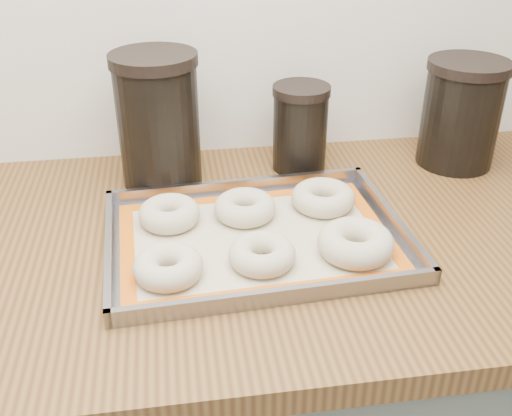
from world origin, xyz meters
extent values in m
cube|color=brown|center=(0.00, 1.68, 0.88)|extent=(3.06, 0.68, 0.04)
cube|color=gray|center=(-0.18, 1.65, 0.90)|extent=(0.48, 0.35, 0.00)
cube|color=gray|center=(-0.19, 1.81, 0.91)|extent=(0.46, 0.03, 0.02)
cube|color=gray|center=(-0.17, 1.49, 0.91)|extent=(0.46, 0.03, 0.02)
cube|color=gray|center=(-0.41, 1.63, 0.91)|extent=(0.03, 0.33, 0.02)
cube|color=gray|center=(0.04, 1.66, 0.91)|extent=(0.03, 0.33, 0.02)
cube|color=#C6B793|center=(-0.18, 1.65, 0.90)|extent=(0.43, 0.31, 0.00)
cube|color=#D15C0D|center=(-0.19, 1.78, 0.91)|extent=(0.42, 0.04, 0.00)
cube|color=#D15C0D|center=(-0.17, 1.51, 0.91)|extent=(0.42, 0.04, 0.00)
cube|color=#D15C0D|center=(-0.38, 1.64, 0.91)|extent=(0.03, 0.25, 0.00)
cube|color=#D15C0D|center=(0.02, 1.66, 0.91)|extent=(0.03, 0.25, 0.00)
torus|color=beige|center=(-0.32, 1.56, 0.92)|extent=(0.11, 0.11, 0.04)
torus|color=beige|center=(-0.18, 1.58, 0.92)|extent=(0.13, 0.13, 0.04)
torus|color=beige|center=(-0.04, 1.58, 0.93)|extent=(0.12, 0.12, 0.04)
torus|color=beige|center=(-0.31, 1.71, 0.92)|extent=(0.12, 0.12, 0.04)
torus|color=beige|center=(-0.19, 1.71, 0.92)|extent=(0.13, 0.13, 0.04)
torus|color=beige|center=(-0.05, 1.73, 0.92)|extent=(0.12, 0.12, 0.04)
cylinder|color=black|center=(-0.32, 1.87, 1.01)|extent=(0.14, 0.14, 0.22)
cylinder|color=black|center=(-0.32, 1.87, 1.13)|extent=(0.15, 0.15, 0.02)
cylinder|color=black|center=(-0.06, 1.89, 0.97)|extent=(0.10, 0.10, 0.15)
cylinder|color=black|center=(-0.06, 1.89, 1.06)|extent=(0.11, 0.11, 0.02)
cylinder|color=black|center=(0.25, 1.87, 0.99)|extent=(0.14, 0.14, 0.19)
cylinder|color=black|center=(0.25, 1.87, 1.10)|extent=(0.15, 0.15, 0.02)
camera|label=1|loc=(-0.30, 0.87, 1.42)|focal=42.00mm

